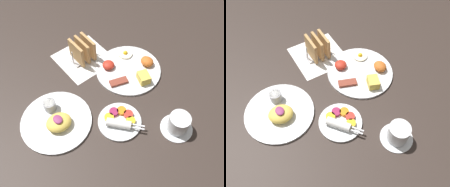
# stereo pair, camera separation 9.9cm
# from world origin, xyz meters

# --- Properties ---
(ground_plane) EXTENTS (3.00, 3.00, 0.00)m
(ground_plane) POSITION_xyz_m (0.00, 0.00, 0.00)
(ground_plane) COLOR #332823
(napkin_flat) EXTENTS (0.22, 0.22, 0.00)m
(napkin_flat) POSITION_xyz_m (-0.18, 0.07, 0.00)
(napkin_flat) COLOR white
(napkin_flat) RESTS_ON ground_plane
(plate_breakfast) EXTENTS (0.28, 0.28, 0.05)m
(plate_breakfast) POSITION_xyz_m (0.01, 0.18, 0.01)
(plate_breakfast) COLOR white
(plate_breakfast) RESTS_ON ground_plane
(plate_condiments) EXTENTS (0.17, 0.16, 0.04)m
(plate_condiments) POSITION_xyz_m (0.18, -0.02, 0.01)
(plate_condiments) COLOR white
(plate_condiments) RESTS_ON ground_plane
(plate_foreground) EXTENTS (0.27, 0.27, 0.06)m
(plate_foreground) POSITION_xyz_m (0.02, -0.20, 0.01)
(plate_foreground) COLOR white
(plate_foreground) RESTS_ON ground_plane
(toast_rack) EXTENTS (0.10, 0.12, 0.10)m
(toast_rack) POSITION_xyz_m (-0.18, 0.07, 0.05)
(toast_rack) COLOR #B7B7BC
(toast_rack) RESTS_ON ground_plane
(coffee_cup) EXTENTS (0.12, 0.12, 0.08)m
(coffee_cup) POSITION_xyz_m (0.33, 0.13, 0.04)
(coffee_cup) COLOR white
(coffee_cup) RESTS_ON ground_plane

